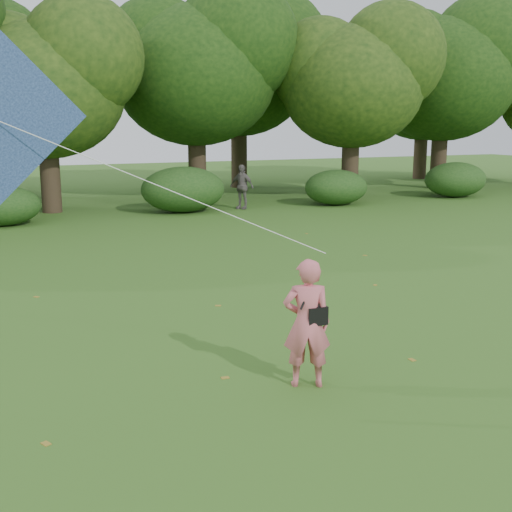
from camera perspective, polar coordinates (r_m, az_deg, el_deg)
name	(u,v)px	position (r m, az deg, el deg)	size (l,w,h in m)	color
ground	(352,378)	(9.67, 8.50, -10.67)	(100.00, 100.00, 0.00)	#265114
man_kite_flyer	(307,323)	(9.04, 4.54, -5.97)	(0.67, 0.44, 1.85)	#D1626D
bystander_right	(242,187)	(27.55, -1.29, 6.17)	(1.11, 0.46, 1.90)	#69605D
crossbody_bag	(315,314)	(9.03, 5.30, -5.19)	(0.43, 0.20, 0.72)	black
tree_line	(121,79)	(31.15, -11.95, 15.15)	(54.70, 15.30, 9.48)	#3A2D1E
shrub_band	(93,196)	(25.62, -14.31, 5.17)	(39.15, 3.22, 1.88)	#264919
fallen_leaves	(324,311)	(12.82, 6.09, -4.89)	(9.64, 13.42, 0.01)	olive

